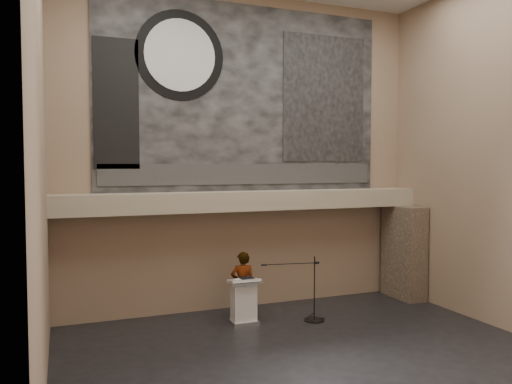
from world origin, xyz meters
name	(u,v)px	position (x,y,z in m)	size (l,w,h in m)	color
floor	(314,357)	(0.00, 0.00, 0.00)	(10.00, 10.00, 0.00)	black
wall_back	(245,152)	(0.00, 4.00, 4.25)	(10.00, 0.02, 8.50)	#8A7057
wall_front	(469,135)	(0.00, -4.00, 4.25)	(10.00, 0.02, 8.50)	#8A7057
wall_left	(40,143)	(-5.00, 0.00, 4.25)	(0.02, 8.00, 8.50)	#8A7057
wall_right	(504,150)	(5.00, 0.00, 4.25)	(0.02, 8.00, 8.50)	#8A7057
soffit	(251,201)	(0.00, 3.60, 2.95)	(10.00, 0.80, 0.50)	#9E937A
sprinkler_left	(192,213)	(-1.60, 3.55, 2.67)	(0.04, 0.04, 0.06)	#B2893D
sprinkler_right	(315,209)	(1.90, 3.55, 2.67)	(0.04, 0.04, 0.06)	#B2893D
banner	(246,98)	(0.00, 3.97, 5.70)	(8.00, 0.05, 5.00)	black
banner_text_strip	(246,174)	(0.00, 3.93, 3.65)	(7.76, 0.02, 0.55)	#2D2D2D
banner_clock_rim	(180,55)	(-1.80, 3.93, 6.70)	(2.30, 2.30, 0.02)	black
banner_clock_face	(180,55)	(-1.80, 3.91, 6.70)	(1.84, 1.84, 0.02)	silver
banner_building_print	(324,99)	(2.40, 3.93, 5.80)	(2.60, 0.02, 3.60)	black
banner_brick_print	(116,104)	(-3.40, 3.93, 5.40)	(1.10, 0.02, 3.20)	black
stone_pier	(404,252)	(4.65, 3.15, 1.35)	(0.60, 1.40, 2.70)	#46382B
lectern	(244,301)	(-0.57, 2.58, 0.55)	(0.74, 0.53, 1.14)	silver
binder	(247,278)	(-0.48, 2.59, 1.12)	(0.31, 0.25, 0.04)	black
papers	(240,280)	(-0.67, 2.55, 1.10)	(0.22, 0.30, 0.01)	silver
speaker_person	(243,285)	(-0.44, 3.01, 0.85)	(0.62, 0.41, 1.70)	white
mic_stand	(312,311)	(1.11, 2.16, 0.25)	(1.61, 0.52, 1.62)	black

